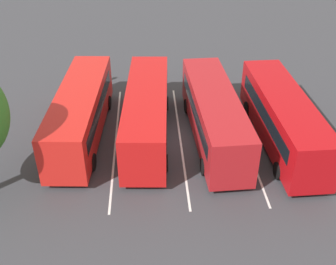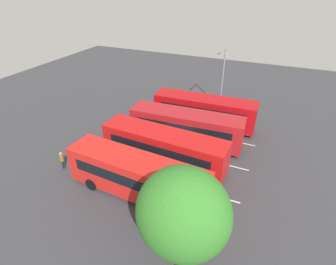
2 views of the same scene
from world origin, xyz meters
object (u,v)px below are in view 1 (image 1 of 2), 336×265
object	(u,v)px
bus_center_right	(147,112)
bus_far_right	(81,112)
bus_center_left	(214,114)
bus_far_left	(283,118)
pedestrian	(96,73)

from	to	relation	value
bus_center_right	bus_far_right	size ratio (longest dim) A/B	1.00
bus_center_right	bus_far_right	xyz separation A→B (m)	(0.30, 3.95, 0.00)
bus_far_right	bus_center_left	bearing A→B (deg)	-91.79
bus_far_left	bus_far_right	bearing A→B (deg)	81.77
bus_center_right	pedestrian	distance (m)	8.26
bus_far_left	pedestrian	size ratio (longest dim) A/B	6.56
bus_center_right	bus_far_left	bearing A→B (deg)	-94.12
bus_far_right	pedestrian	world-z (taller)	bus_far_right
bus_far_left	pedestrian	distance (m)	14.37
bus_far_left	bus_far_right	size ratio (longest dim) A/B	0.99
bus_center_left	bus_center_right	world-z (taller)	same
bus_far_left	bus_center_left	bearing A→B (deg)	79.98
bus_far_left	bus_center_left	distance (m)	3.99
bus_far_right	bus_center_right	bearing A→B (deg)	-90.60
bus_center_right	bus_far_right	world-z (taller)	same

